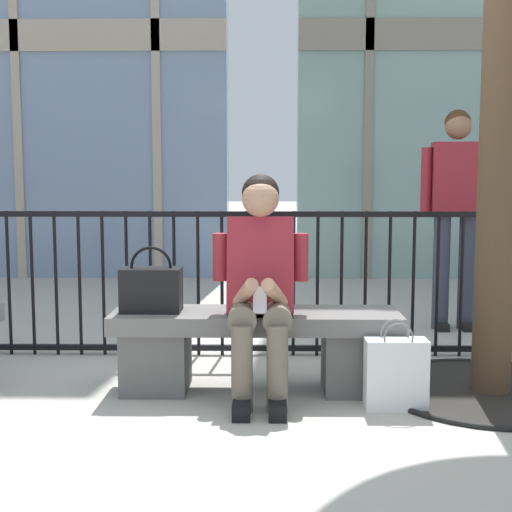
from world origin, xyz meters
name	(u,v)px	position (x,y,z in m)	size (l,w,h in m)	color
ground_plane	(256,390)	(0.00, 0.00, 0.00)	(60.00, 60.00, 0.00)	#B2ADA3
stone_bench	(256,343)	(0.00, 0.00, 0.27)	(1.60, 0.44, 0.45)	slate
seated_person_with_phone	(260,279)	(0.03, -0.13, 0.65)	(0.52, 0.66, 1.21)	#6B6051
handbag_on_bench	(151,289)	(-0.58, -0.01, 0.58)	(0.33, 0.19, 0.37)	black
shopping_bag	(396,373)	(0.73, -0.31, 0.19)	(0.32, 0.15, 0.46)	white
bystander_at_railing	(456,202)	(1.53, 1.66, 1.00)	(0.55, 0.28, 1.71)	#383D4C
plaza_railing	(258,283)	(0.00, 0.78, 0.49)	(9.09, 0.04, 0.97)	black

